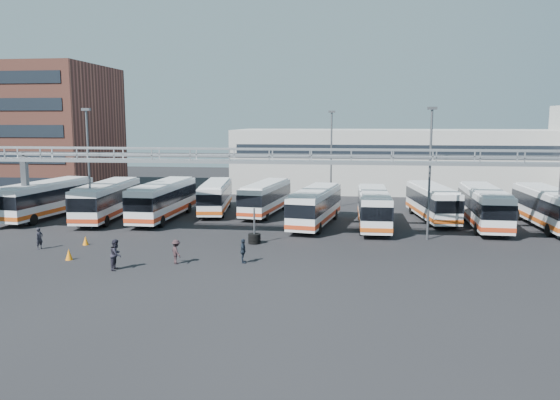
# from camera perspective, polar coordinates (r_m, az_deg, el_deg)

# --- Properties ---
(ground) EXTENTS (140.00, 140.00, 0.00)m
(ground) POSITION_cam_1_polar(r_m,az_deg,el_deg) (37.28, -2.03, -5.96)
(ground) COLOR black
(ground) RESTS_ON ground
(gantry) EXTENTS (51.40, 5.15, 7.10)m
(gantry) POSITION_cam_1_polar(r_m,az_deg,el_deg) (42.10, -0.79, 3.30)
(gantry) COLOR #979A9F
(gantry) RESTS_ON ground
(apartment_building) EXTENTS (18.00, 15.00, 16.00)m
(apartment_building) POSITION_cam_1_polar(r_m,az_deg,el_deg) (76.79, -24.24, 6.69)
(apartment_building) COLOR brown
(apartment_building) RESTS_ON ground
(warehouse) EXTENTS (42.00, 14.00, 8.00)m
(warehouse) POSITION_cam_1_polar(r_m,az_deg,el_deg) (74.10, 11.97, 4.11)
(warehouse) COLOR #9E9E99
(warehouse) RESTS_ON ground
(light_pole_left) EXTENTS (0.70, 0.35, 10.21)m
(light_pole_left) POSITION_cam_1_polar(r_m,az_deg,el_deg) (48.92, -19.37, 3.79)
(light_pole_left) COLOR #4C4F54
(light_pole_left) RESTS_ON ground
(light_pole_mid) EXTENTS (0.70, 0.35, 10.21)m
(light_pole_mid) POSITION_cam_1_polar(r_m,az_deg,el_deg) (43.25, 15.40, 3.43)
(light_pole_mid) COLOR #4C4F54
(light_pole_mid) RESTS_ON ground
(light_pole_back) EXTENTS (0.70, 0.35, 10.21)m
(light_pole_back) POSITION_cam_1_polar(r_m,az_deg,el_deg) (57.79, 5.38, 4.84)
(light_pole_back) COLOR #4C4F54
(light_pole_back) RESTS_ON ground
(bus_0) EXTENTS (3.94, 11.73, 3.50)m
(bus_0) POSITION_cam_1_polar(r_m,az_deg,el_deg) (56.12, -23.18, 0.21)
(bus_0) COLOR silver
(bus_0) RESTS_ON ground
(bus_1) EXTENTS (3.39, 11.62, 3.49)m
(bus_1) POSITION_cam_1_polar(r_m,az_deg,el_deg) (53.25, -17.60, 0.08)
(bus_1) COLOR silver
(bus_1) RESTS_ON ground
(bus_2) EXTENTS (3.00, 11.67, 3.53)m
(bus_2) POSITION_cam_1_polar(r_m,az_deg,el_deg) (51.94, -12.11, 0.11)
(bus_2) COLOR silver
(bus_2) RESTS_ON ground
(bus_3) EXTENTS (3.59, 10.42, 3.10)m
(bus_3) POSITION_cam_1_polar(r_m,az_deg,el_deg) (55.10, -6.75, 0.46)
(bus_3) COLOR silver
(bus_3) RESTS_ON ground
(bus_4) EXTENTS (3.85, 10.62, 3.15)m
(bus_4) POSITION_cam_1_polar(r_m,az_deg,el_deg) (53.70, -1.51, 0.34)
(bus_4) COLOR silver
(bus_4) RESTS_ON ground
(bus_5) EXTENTS (4.29, 11.14, 3.30)m
(bus_5) POSITION_cam_1_polar(r_m,az_deg,el_deg) (47.86, 3.70, -0.55)
(bus_5) COLOR silver
(bus_5) RESTS_ON ground
(bus_6) EXTENTS (2.54, 10.77, 3.27)m
(bus_6) POSITION_cam_1_polar(r_m,az_deg,el_deg) (47.64, 9.76, -0.72)
(bus_6) COLOR silver
(bus_6) RESTS_ON ground
(bus_7) EXTENTS (3.72, 10.84, 3.23)m
(bus_7) POSITION_cam_1_polar(r_m,az_deg,el_deg) (52.38, 15.61, -0.12)
(bus_7) COLOR silver
(bus_7) RESTS_ON ground
(bus_8) EXTENTS (3.03, 11.46, 3.46)m
(bus_8) POSITION_cam_1_polar(r_m,az_deg,el_deg) (50.25, 20.54, -0.55)
(bus_8) COLOR silver
(bus_8) RESTS_ON ground
(bus_9) EXTENTS (2.89, 11.27, 3.41)m
(bus_9) POSITION_cam_1_polar(r_m,az_deg,el_deg) (52.12, 26.21, -0.60)
(bus_9) COLOR silver
(bus_9) RESTS_ON ground
(pedestrian_a) EXTENTS (0.53, 0.66, 1.58)m
(pedestrian_a) POSITION_cam_1_polar(r_m,az_deg,el_deg) (42.91, -23.84, -3.69)
(pedestrian_a) COLOR black
(pedestrian_a) RESTS_ON ground
(pedestrian_b) EXTENTS (0.75, 0.95, 1.91)m
(pedestrian_b) POSITION_cam_1_polar(r_m,az_deg,el_deg) (35.44, -16.75, -5.47)
(pedestrian_b) COLOR #211F2B
(pedestrian_b) RESTS_ON ground
(pedestrian_c) EXTENTS (1.11, 1.16, 1.58)m
(pedestrian_c) POSITION_cam_1_polar(r_m,az_deg,el_deg) (35.95, -10.79, -5.34)
(pedestrian_c) COLOR #2D1E22
(pedestrian_c) RESTS_ON ground
(pedestrian_d) EXTENTS (0.55, 0.99, 1.60)m
(pedestrian_d) POSITION_cam_1_polar(r_m,az_deg,el_deg) (35.58, -3.88, -5.33)
(pedestrian_d) COLOR black
(pedestrian_d) RESTS_ON ground
(cone_left) EXTENTS (0.48, 0.48, 0.74)m
(cone_left) POSITION_cam_1_polar(r_m,az_deg,el_deg) (39.00, -21.19, -5.32)
(cone_left) COLOR orange
(cone_left) RESTS_ON ground
(cone_right) EXTENTS (0.52, 0.52, 0.67)m
(cone_right) POSITION_cam_1_polar(r_m,az_deg,el_deg) (43.17, -19.66, -4.01)
(cone_right) COLOR orange
(cone_right) RESTS_ON ground
(tire_stack) EXTENTS (0.94, 0.94, 2.69)m
(tire_stack) POSITION_cam_1_polar(r_m,az_deg,el_deg) (41.17, -2.69, -3.94)
(tire_stack) COLOR black
(tire_stack) RESTS_ON ground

